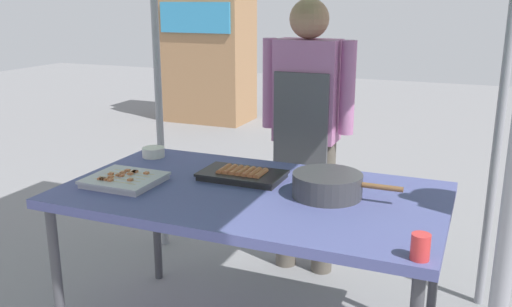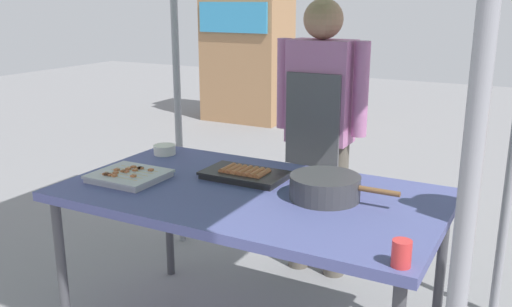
{
  "view_description": "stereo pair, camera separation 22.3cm",
  "coord_description": "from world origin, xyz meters",
  "views": [
    {
      "loc": [
        0.87,
        -2.05,
        1.53
      ],
      "look_at": [
        0.0,
        0.05,
        0.9
      ],
      "focal_mm": 39.13,
      "sensor_mm": 36.0,
      "label": 1
    },
    {
      "loc": [
        1.08,
        -1.95,
        1.53
      ],
      "look_at": [
        0.0,
        0.05,
        0.9
      ],
      "focal_mm": 39.13,
      "sensor_mm": 36.0,
      "label": 2
    }
  ],
  "objects": [
    {
      "name": "stall_table",
      "position": [
        0.0,
        0.0,
        0.7
      ],
      "size": [
        1.6,
        0.9,
        0.75
      ],
      "color": "#4C518C",
      "rests_on": "ground"
    },
    {
      "name": "neighbor_stall_left",
      "position": [
        -2.44,
        4.35,
        0.83
      ],
      "size": [
        1.04,
        0.71,
        1.65
      ],
      "color": "#9E724C",
      "rests_on": "ground"
    },
    {
      "name": "cooking_wok",
      "position": [
        0.32,
        0.05,
        0.8
      ],
      "size": [
        0.45,
        0.29,
        0.1
      ],
      "color": "#38383A",
      "rests_on": "stall_table"
    },
    {
      "name": "neighbor_stall_right",
      "position": [
        -2.41,
        4.38,
        1.02
      ],
      "size": [
        0.83,
        0.58,
        2.04
      ],
      "color": "#B7B2A8",
      "rests_on": "ground"
    },
    {
      "name": "tray_meat_skewers",
      "position": [
        -0.55,
        -0.13,
        0.77
      ],
      "size": [
        0.31,
        0.28,
        0.04
      ],
      "color": "#ADADB2",
      "rests_on": "stall_table"
    },
    {
      "name": "tray_grilled_sausages",
      "position": [
        -0.1,
        0.13,
        0.77
      ],
      "size": [
        0.38,
        0.22,
        0.05
      ],
      "color": "black",
      "rests_on": "stall_table"
    },
    {
      "name": "condiment_bowl",
      "position": [
        -0.67,
        0.29,
        0.77
      ],
      "size": [
        0.11,
        0.11,
        0.05
      ],
      "primitive_type": "cylinder",
      "color": "silver",
      "rests_on": "stall_table"
    },
    {
      "name": "vendor_woman",
      "position": [
        -0.02,
        0.83,
        0.9
      ],
      "size": [
        0.52,
        0.23,
        1.54
      ],
      "rotation": [
        0.0,
        0.0,
        3.14
      ],
      "color": "#595147",
      "rests_on": "ground"
    },
    {
      "name": "drink_cup_near_edge",
      "position": [
        0.74,
        -0.39,
        0.79
      ],
      "size": [
        0.06,
        0.06,
        0.08
      ],
      "primitive_type": "cylinder",
      "color": "red",
      "rests_on": "stall_table"
    }
  ]
}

